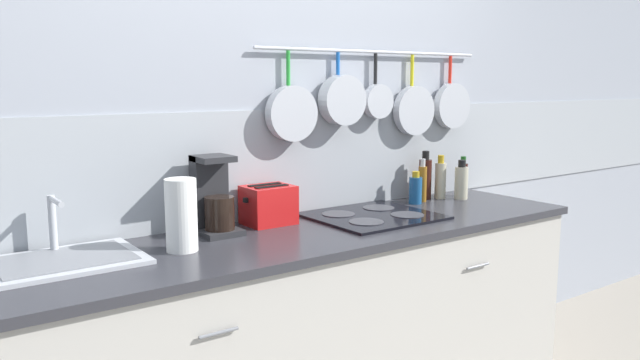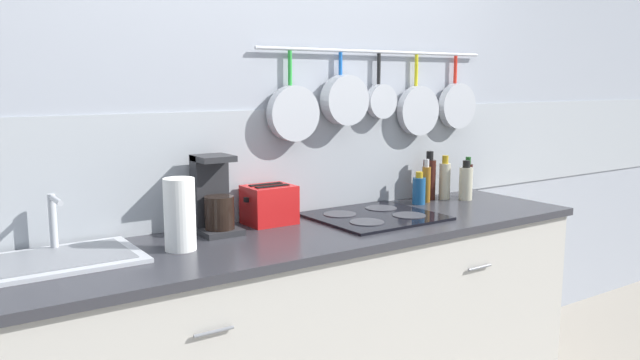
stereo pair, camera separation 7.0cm
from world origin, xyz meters
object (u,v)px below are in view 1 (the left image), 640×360
(toaster, at_px, (268,205))
(bottle_hot_sauce, at_px, (440,179))
(coffee_maker, at_px, (214,201))
(bottle_sesame_oil, at_px, (461,182))
(bottle_cooking_wine, at_px, (422,183))
(bottle_vinegar, at_px, (425,178))
(bottle_olive_oil, at_px, (415,189))
(paper_towel_roll, at_px, (181,215))
(bottle_dish_soap, at_px, (463,179))

(toaster, height_order, bottle_hot_sauce, bottle_hot_sauce)
(coffee_maker, bearing_deg, bottle_sesame_oil, -3.39)
(toaster, xyz_separation_m, bottle_cooking_wine, (0.91, -0.03, 0.01))
(bottle_cooking_wine, bearing_deg, bottle_vinegar, 35.37)
(bottle_vinegar, bearing_deg, coffee_maker, -178.49)
(bottle_olive_oil, height_order, bottle_cooking_wine, bottle_cooking_wine)
(paper_towel_roll, relative_size, bottle_sesame_oil, 1.29)
(bottle_sesame_oil, relative_size, bottle_dish_soap, 0.96)
(bottle_olive_oil, height_order, bottle_hot_sauce, bottle_hot_sauce)
(bottle_hot_sauce, bearing_deg, toaster, 179.15)
(bottle_vinegar, bearing_deg, bottle_cooking_wine, -144.63)
(bottle_olive_oil, xyz_separation_m, bottle_cooking_wine, (0.07, 0.02, 0.03))
(bottle_vinegar, xyz_separation_m, bottle_hot_sauce, (0.08, -0.04, -0.01))
(paper_towel_roll, distance_m, toaster, 0.52)
(bottle_cooking_wine, bearing_deg, paper_towel_roll, -173.16)
(bottle_olive_oil, bearing_deg, toaster, 177.04)
(toaster, relative_size, bottle_olive_oil, 1.36)
(bottle_hot_sauce, bearing_deg, bottle_dish_soap, -8.54)
(coffee_maker, height_order, bottle_hot_sauce, coffee_maker)
(paper_towel_roll, distance_m, bottle_cooking_wine, 1.41)
(bottle_olive_oil, relative_size, bottle_vinegar, 0.65)
(bottle_olive_oil, bearing_deg, bottle_hot_sauce, 7.63)
(coffee_maker, bearing_deg, bottle_dish_soap, -1.09)
(toaster, bearing_deg, bottle_olive_oil, -2.96)
(bottle_hot_sauce, relative_size, bottle_sesame_oil, 1.11)
(toaster, height_order, bottle_dish_soap, bottle_dish_soap)
(bottle_olive_oil, distance_m, bottle_dish_soap, 0.36)
(bottle_hot_sauce, height_order, bottle_sesame_oil, bottle_hot_sauce)
(bottle_cooking_wine, bearing_deg, bottle_dish_soap, -2.49)
(coffee_maker, bearing_deg, bottle_olive_oil, -1.73)
(bottle_olive_oil, xyz_separation_m, bottle_hot_sauce, (0.21, 0.03, 0.03))
(bottle_vinegar, bearing_deg, bottle_sesame_oil, -37.28)
(toaster, distance_m, bottle_vinegar, 0.98)
(bottle_cooking_wine, relative_size, bottle_sesame_oil, 1.07)
(bottle_cooking_wine, bearing_deg, bottle_hot_sauce, 3.91)
(bottle_vinegar, distance_m, bottle_sesame_oil, 0.19)
(bottle_cooking_wine, relative_size, bottle_vinegar, 0.88)
(bottle_hot_sauce, bearing_deg, bottle_olive_oil, -172.37)
(paper_towel_roll, height_order, coffee_maker, coffee_maker)
(toaster, distance_m, bottle_dish_soap, 1.20)
(bottle_olive_oil, height_order, bottle_sesame_oil, bottle_sesame_oil)
(paper_towel_roll, height_order, toaster, paper_towel_roll)
(coffee_maker, distance_m, bottle_olive_oil, 1.11)
(bottle_cooking_wine, bearing_deg, bottle_sesame_oil, -17.14)
(toaster, height_order, bottle_olive_oil, toaster)
(bottle_cooking_wine, distance_m, bottle_dish_soap, 0.29)
(coffee_maker, relative_size, bottle_olive_oil, 1.94)
(paper_towel_roll, xyz_separation_m, bottle_olive_oil, (1.33, 0.15, -0.06))
(bottle_sesame_oil, bearing_deg, toaster, 175.30)
(paper_towel_roll, relative_size, bottle_dish_soap, 1.24)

